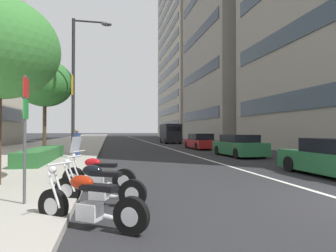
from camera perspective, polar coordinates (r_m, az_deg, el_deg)
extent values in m
cube|color=#A39E93|center=(35.69, -20.33, -3.42)|extent=(160.00, 9.23, 0.15)
cube|color=silver|center=(40.66, -4.03, -3.27)|extent=(110.00, 0.16, 0.01)
cylinder|color=black|center=(5.64, -22.10, -14.63)|extent=(0.44, 0.57, 0.61)
cylinder|color=silver|center=(5.64, -22.10, -14.63)|extent=(0.28, 0.32, 0.30)
cylinder|color=black|center=(4.71, -7.41, -17.50)|extent=(0.44, 0.57, 0.61)
cylinder|color=silver|center=(4.71, -7.41, -17.50)|extent=(0.28, 0.32, 0.30)
cube|color=silver|center=(5.14, -15.48, -16.22)|extent=(0.43, 0.46, 0.28)
cube|color=black|center=(4.94, -13.77, -11.91)|extent=(0.54, 0.65, 0.10)
ellipsoid|color=#991E0A|center=(5.14, -16.98, -10.79)|extent=(0.46, 0.52, 0.24)
cylinder|color=silver|center=(5.47, -21.99, -11.78)|extent=(0.21, 0.29, 0.64)
cylinder|color=silver|center=(5.57, -20.97, -11.59)|extent=(0.21, 0.29, 0.64)
cylinder|color=silver|center=(5.40, -20.83, -7.07)|extent=(0.52, 0.37, 0.04)
sphere|color=silver|center=(5.54, -22.21, -8.15)|extent=(0.14, 0.14, 0.14)
cylinder|color=silver|center=(5.12, -11.88, -17.54)|extent=(0.46, 0.62, 0.16)
cylinder|color=black|center=(6.91, -19.56, -12.08)|extent=(0.37, 0.60, 0.61)
cylinder|color=silver|center=(6.91, -19.56, -12.08)|extent=(0.25, 0.33, 0.30)
cylinder|color=black|center=(6.22, -7.13, -13.39)|extent=(0.37, 0.60, 0.61)
cylinder|color=silver|center=(6.22, -7.13, -13.39)|extent=(0.25, 0.33, 0.30)
cube|color=silver|center=(6.53, -13.69, -12.91)|extent=(0.40, 0.45, 0.28)
cube|color=black|center=(6.38, -12.22, -9.41)|extent=(0.47, 0.67, 0.10)
ellipsoid|color=black|center=(6.53, -15.02, -8.67)|extent=(0.41, 0.52, 0.24)
cylinder|color=silver|center=(6.76, -19.30, -9.71)|extent=(0.18, 0.31, 0.64)
cylinder|color=silver|center=(6.87, -18.65, -9.56)|extent=(0.18, 0.31, 0.64)
cylinder|color=silver|center=(6.72, -18.37, -5.86)|extent=(0.56, 0.29, 0.04)
sphere|color=silver|center=(6.83, -19.67, -6.79)|extent=(0.14, 0.14, 0.14)
cylinder|color=silver|center=(6.56, -10.88, -13.82)|extent=(0.37, 0.66, 0.16)
cylinder|color=black|center=(8.33, -18.47, -10.06)|extent=(0.36, 0.63, 0.64)
cylinder|color=silver|center=(8.33, -18.47, -10.06)|extent=(0.25, 0.34, 0.32)
cylinder|color=black|center=(7.71, -8.80, -10.84)|extent=(0.36, 0.63, 0.64)
cylinder|color=silver|center=(7.71, -8.80, -10.84)|extent=(0.25, 0.34, 0.32)
cube|color=silver|center=(8.00, -13.82, -10.59)|extent=(0.39, 0.45, 0.28)
cube|color=black|center=(7.86, -12.62, -7.69)|extent=(0.45, 0.67, 0.10)
ellipsoid|color=#AD1116|center=(8.00, -14.92, -7.13)|extent=(0.40, 0.52, 0.24)
cylinder|color=silver|center=(8.19, -18.21, -8.06)|extent=(0.17, 0.31, 0.64)
cylinder|color=silver|center=(8.31, -17.73, -7.96)|extent=(0.17, 0.31, 0.64)
cylinder|color=silver|center=(8.16, -17.46, -4.88)|extent=(0.57, 0.27, 0.04)
sphere|color=silver|center=(8.26, -18.56, -5.67)|extent=(0.14, 0.14, 0.14)
cube|color=#B2BCC6|center=(8.20, -18.07, -3.60)|extent=(0.45, 0.28, 0.44)
cylinder|color=silver|center=(8.03, -11.55, -11.36)|extent=(0.35, 0.67, 0.16)
cube|color=#236038|center=(11.79, 30.74, -6.34)|extent=(4.45, 1.79, 0.72)
cylinder|color=black|center=(12.44, 23.35, -7.04)|extent=(0.62, 0.22, 0.62)
cylinder|color=black|center=(13.43, 29.03, -6.54)|extent=(0.62, 0.22, 0.62)
cube|color=#236038|center=(18.78, 14.05, -4.29)|extent=(4.37, 1.94, 0.79)
cube|color=black|center=(18.70, 14.13, -2.40)|extent=(2.34, 1.76, 0.46)
cylinder|color=black|center=(19.74, 9.95, -4.82)|extent=(0.62, 0.23, 0.62)
cylinder|color=black|center=(20.46, 14.38, -4.67)|extent=(0.62, 0.23, 0.62)
cylinder|color=black|center=(17.14, 13.67, -5.40)|extent=(0.62, 0.23, 0.62)
cylinder|color=black|center=(17.96, 18.56, -5.17)|extent=(0.62, 0.23, 0.62)
cube|color=maroon|center=(25.72, 6.46, -3.50)|extent=(4.49, 1.89, 0.71)
cube|color=black|center=(25.55, 6.58, -2.12)|extent=(2.35, 1.69, 0.54)
cylinder|color=black|center=(26.87, 3.78, -3.81)|extent=(0.63, 0.24, 0.62)
cylinder|color=black|center=(27.38, 7.03, -3.75)|extent=(0.63, 0.24, 0.62)
cylinder|color=black|center=(24.08, 5.82, -4.13)|extent=(0.63, 0.24, 0.62)
cylinder|color=black|center=(24.66, 9.39, -4.05)|extent=(0.63, 0.24, 0.62)
cube|color=black|center=(37.30, 0.44, -1.39)|extent=(5.03, 2.03, 2.30)
cube|color=black|center=(34.87, 1.27, -0.58)|extent=(0.06, 1.67, 0.56)
cylinder|color=black|center=(38.83, -1.36, -2.86)|extent=(0.72, 0.27, 0.72)
cylinder|color=black|center=(39.17, 1.22, -2.84)|extent=(0.72, 0.27, 0.72)
cylinder|color=black|center=(35.48, -0.41, -3.04)|extent=(0.72, 0.27, 0.72)
cylinder|color=black|center=(35.85, 2.39, -3.01)|extent=(0.72, 0.27, 0.72)
cylinder|color=#47494C|center=(6.52, -26.86, -2.40)|extent=(0.06, 0.06, 2.64)
cube|color=red|center=(6.57, -26.66, 6.94)|extent=(0.32, 0.02, 0.40)
cube|color=#1E8C33|center=(6.53, -26.69, 3.02)|extent=(0.32, 0.02, 0.40)
cylinder|color=#232326|center=(17.00, -18.54, 7.33)|extent=(0.18, 0.18, 7.86)
cylinder|color=#232326|center=(17.88, -15.38, 19.59)|extent=(0.10, 1.83, 0.10)
ellipsoid|color=slate|center=(17.82, -12.27, 19.37)|extent=(0.44, 0.60, 0.20)
cube|color=gold|center=(16.67, -18.68, 7.84)|extent=(0.56, 0.03, 1.10)
cube|color=gold|center=(17.36, -18.40, 7.49)|extent=(0.56, 0.03, 1.10)
cube|color=#28602D|center=(15.54, -24.01, -5.26)|extent=(6.39, 1.10, 0.62)
cylinder|color=#473323|center=(19.55, -23.60, -0.57)|extent=(0.22, 0.22, 3.20)
ellipsoid|color=#2D6B2D|center=(19.78, -23.54, 7.89)|extent=(3.50, 3.50, 2.98)
cube|color=#33478C|center=(18.15, -17.94, -4.36)|extent=(0.35, 0.39, 0.81)
cube|color=#33478C|center=(18.13, -17.93, -2.21)|extent=(0.40, 0.47, 0.56)
sphere|color=#8C6647|center=(18.12, -17.93, -0.98)|extent=(0.22, 0.22, 0.22)
cube|color=#384756|center=(22.05, 26.44, 5.01)|extent=(20.71, 0.08, 1.50)
cube|color=#384756|center=(23.18, 26.34, 18.01)|extent=(20.71, 0.08, 1.50)
cube|color=#232D3D|center=(44.28, 6.13, 2.24)|extent=(17.01, 0.08, 1.50)
cube|color=#232D3D|center=(45.07, 6.11, 10.28)|extent=(17.01, 0.08, 1.50)
cube|color=#232D3D|center=(46.71, 6.10, 17.90)|extent=(17.01, 0.08, 1.50)
cube|color=beige|center=(72.54, 6.76, 13.60)|extent=(26.12, 17.41, 39.75)
cube|color=#2D3842|center=(67.96, -0.22, 0.33)|extent=(23.51, 0.08, 1.50)
cube|color=#2D3842|center=(68.10, -0.22, 2.95)|extent=(23.51, 0.08, 1.50)
cube|color=#2D3842|center=(68.38, -0.22, 5.55)|extent=(23.51, 0.08, 1.50)
cube|color=#2D3842|center=(68.80, -0.22, 8.12)|extent=(23.51, 0.08, 1.50)
cube|color=#2D3842|center=(69.36, -0.22, 10.65)|extent=(23.51, 0.08, 1.50)
cube|color=#2D3842|center=(70.05, -0.22, 13.15)|extent=(23.51, 0.08, 1.50)
cube|color=#2D3842|center=(70.88, -0.22, 15.58)|extent=(23.51, 0.08, 1.50)
cube|color=#2D3842|center=(71.82, -0.22, 17.96)|extent=(23.51, 0.08, 1.50)
cube|color=#2D3842|center=(72.89, -0.22, 20.27)|extent=(23.51, 0.08, 1.50)
cube|color=#2D3842|center=(74.07, -0.22, 22.51)|extent=(23.51, 0.08, 1.50)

